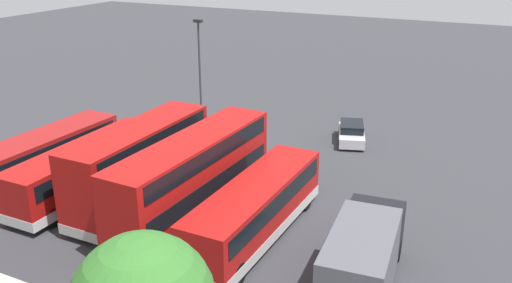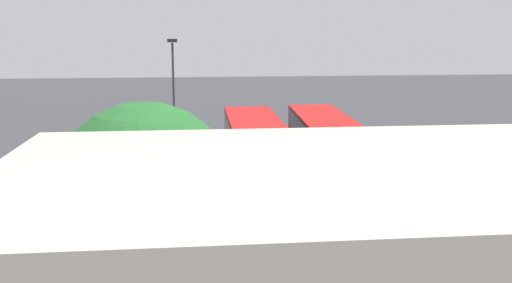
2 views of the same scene
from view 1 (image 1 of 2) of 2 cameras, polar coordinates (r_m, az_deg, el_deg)
ground_plane at (r=39.60m, az=-2.62°, el=-0.30°), size 140.00×140.00×0.00m
bus_single_deck_near_end at (r=27.00m, az=-0.02°, el=-7.01°), size 2.74×10.82×2.95m
bus_double_decker_second at (r=28.54m, az=-6.56°, el=-3.70°), size 3.04×11.85×4.55m
bus_double_decker_third at (r=30.71m, az=-12.04°, el=-2.23°), size 2.63×10.23×4.55m
bus_single_deck_fourth at (r=33.06m, az=-17.33°, el=-2.61°), size 2.65×10.71×2.95m
bus_single_deck_fifth at (r=35.47m, az=-21.75°, el=-1.58°), size 2.96×11.31×2.95m
box_truck_blue at (r=23.58m, az=11.22°, el=-11.68°), size 3.18×7.70×3.20m
car_hatchback_silver at (r=40.40m, az=9.98°, el=0.89°), size 2.98×4.43×1.43m
lamp_post_tall at (r=43.18m, az=-5.94°, el=8.09°), size 0.70×0.30×8.28m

